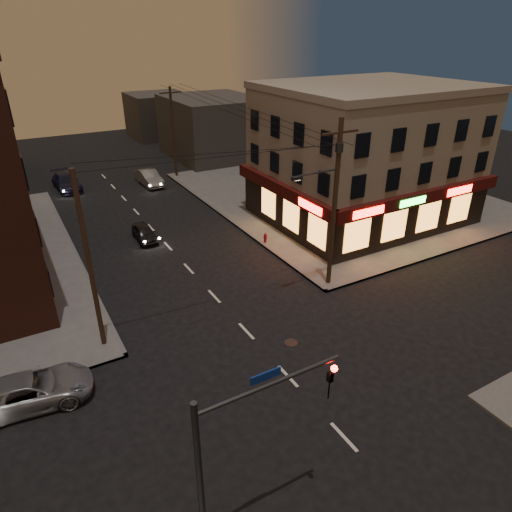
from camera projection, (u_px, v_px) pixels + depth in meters
ground at (288, 376)px, 20.99m from camera, size 120.00×120.00×0.00m
sidewalk_ne at (336, 194)px, 43.64m from camera, size 24.00×28.00×0.15m
pizza_building at (365, 154)px, 36.03m from camera, size 15.85×12.85×10.50m
bg_building_ne_a at (213, 127)px, 55.06m from camera, size 10.00×12.00×7.00m
bg_building_ne_b at (159, 115)px, 65.26m from camera, size 8.00×8.00×6.00m
utility_pole_main at (334, 197)px, 25.84m from camera, size 4.20×0.44×10.00m
utility_pole_far at (173, 133)px, 46.71m from camera, size 0.26×0.26×9.00m
utility_pole_west at (89, 264)px, 20.92m from camera, size 0.24×0.24×9.00m
traffic_signal at (234, 451)px, 12.31m from camera, size 4.49×0.32×6.47m
suv_cross at (30, 390)px, 19.19m from camera, size 5.27×2.90×1.40m
sedan_near at (144, 233)px, 34.10m from camera, size 1.50×3.47×1.16m
sedan_mid at (149, 178)px, 45.95m from camera, size 1.82×4.63×1.50m
sedan_far at (66, 182)px, 44.73m from camera, size 2.42×5.32×1.51m
fire_hydrant at (265, 237)px, 33.50m from camera, size 0.32×0.32×0.71m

